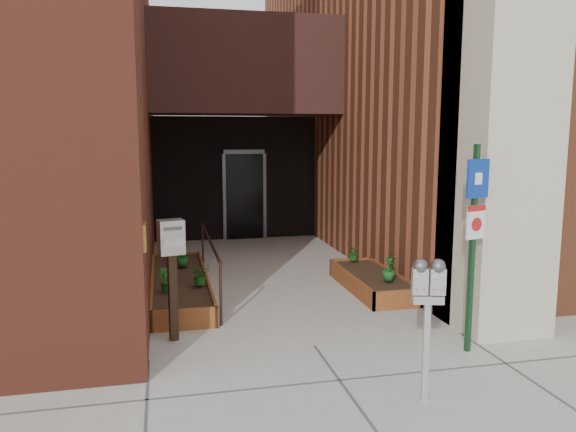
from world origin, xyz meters
TOP-DOWN VIEW (x-y plane):
  - ground at (0.00, 0.00)m, footprint 80.00×80.00m
  - architecture at (-0.18, 6.89)m, footprint 20.00×14.60m
  - planter_left at (-1.55, 2.70)m, footprint 0.90×3.60m
  - planter_right at (1.60, 2.20)m, footprint 0.80×2.20m
  - handrail at (-1.05, 2.65)m, footprint 0.04×3.34m
  - parking_meter at (0.69, -1.58)m, footprint 0.33×0.19m
  - sign_post at (1.77, -0.57)m, footprint 0.33×0.13m
  - payment_dropbox at (-1.69, 0.61)m, footprint 0.35×0.29m
  - shrub_left_a at (-1.25, 2.08)m, footprint 0.36×0.36m
  - shrub_left_b at (-1.80, 1.86)m, footprint 0.26×0.26m
  - shrub_left_c at (-1.47, 3.37)m, footprint 0.24×0.24m
  - shrub_left_d at (-1.63, 3.62)m, footprint 0.29×0.29m
  - shrub_right_a at (1.68, 1.68)m, footprint 0.29×0.29m
  - shrub_right_b at (1.85, 1.97)m, footprint 0.18×0.18m
  - shrub_right_c at (1.59, 3.10)m, footprint 0.36×0.36m

SIDE VIEW (x-z plane):
  - ground at x=0.00m, z-range 0.00..0.00m
  - planter_left at x=-1.55m, z-range -0.02..0.28m
  - planter_right at x=1.60m, z-range -0.02..0.28m
  - shrub_right_c at x=1.59m, z-range 0.30..0.60m
  - shrub_right_b at x=1.85m, z-range 0.30..0.63m
  - shrub_left_a at x=-1.25m, z-range 0.30..0.63m
  - shrub_left_b at x=-1.80m, z-range 0.30..0.63m
  - shrub_left_c at x=-1.47m, z-range 0.30..0.67m
  - shrub_right_a at x=1.68m, z-range 0.30..0.68m
  - shrub_left_d at x=-1.63m, z-range 0.30..0.70m
  - handrail at x=-1.05m, z-range 0.30..1.20m
  - parking_meter at x=0.69m, z-range 0.39..1.82m
  - payment_dropbox at x=-1.69m, z-range 0.34..1.90m
  - sign_post at x=1.77m, z-range 0.29..2.78m
  - architecture at x=-0.18m, z-range -0.02..9.98m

